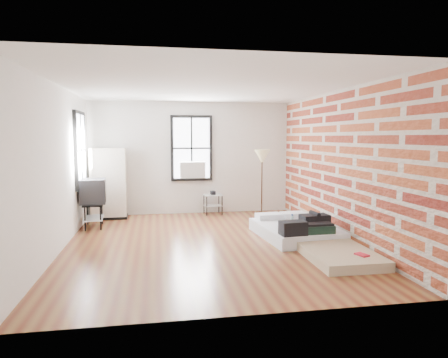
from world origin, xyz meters
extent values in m
plane|color=#5C2918|center=(0.00, 0.00, 0.00)|extent=(6.00, 6.00, 0.00)
cube|color=silver|center=(0.00, 3.00, 1.40)|extent=(5.00, 0.01, 2.80)
cube|color=silver|center=(0.00, -3.00, 1.40)|extent=(5.00, 0.01, 2.80)
cube|color=silver|center=(-2.50, 0.00, 1.40)|extent=(0.01, 6.00, 2.80)
cube|color=#9A4624|center=(2.50, 0.00, 1.40)|extent=(0.02, 6.00, 2.80)
cube|color=white|center=(0.00, 0.00, 2.80)|extent=(5.00, 6.00, 0.01)
cube|color=white|center=(0.00, 2.95, 1.65)|extent=(0.90, 0.02, 1.50)
cube|color=black|center=(-0.48, 2.97, 1.65)|extent=(0.07, 0.08, 1.64)
cube|color=black|center=(0.48, 2.97, 1.65)|extent=(0.07, 0.08, 1.64)
cube|color=black|center=(0.00, 2.97, 2.44)|extent=(0.90, 0.08, 0.07)
cube|color=black|center=(0.00, 2.97, 0.86)|extent=(0.90, 0.08, 0.07)
cube|color=black|center=(0.00, 2.94, 1.65)|extent=(0.04, 0.02, 1.50)
cube|color=black|center=(0.00, 2.94, 1.65)|extent=(0.90, 0.02, 0.04)
cube|color=silver|center=(0.00, 2.83, 1.12)|extent=(0.62, 0.30, 0.40)
cube|color=white|center=(-2.45, 1.80, 1.65)|extent=(0.02, 0.90, 1.50)
cube|color=black|center=(-2.47, 1.32, 1.65)|extent=(0.08, 0.07, 1.64)
cube|color=black|center=(-2.47, 2.29, 1.65)|extent=(0.08, 0.07, 1.64)
cube|color=black|center=(-2.47, 1.80, 2.44)|extent=(0.08, 0.90, 0.07)
cube|color=black|center=(-2.47, 1.80, 0.86)|extent=(0.08, 0.90, 0.07)
cube|color=black|center=(-2.44, 1.80, 1.65)|extent=(0.02, 0.04, 1.50)
cube|color=black|center=(-2.44, 1.80, 1.65)|extent=(0.02, 0.90, 0.04)
cube|color=white|center=(1.75, 0.18, 0.12)|extent=(1.45, 1.87, 0.23)
cube|color=white|center=(1.41, 0.85, 0.29)|extent=(0.54, 0.37, 0.11)
cube|color=white|center=(1.97, 0.90, 0.29)|extent=(0.54, 0.37, 0.11)
cube|color=black|center=(1.97, -0.22, 0.37)|extent=(0.54, 0.34, 0.28)
cylinder|color=black|center=(1.97, -0.22, 0.53)|extent=(0.10, 0.33, 0.07)
cube|color=black|center=(1.44, -0.55, 0.35)|extent=(0.47, 0.32, 0.24)
cylinder|color=#BCE3F2|center=(1.66, 0.13, 0.33)|extent=(0.07, 0.07, 0.20)
cylinder|color=#163E9E|center=(1.66, 0.13, 0.45)|extent=(0.03, 0.03, 0.03)
cube|color=beige|center=(1.95, -1.07, 0.08)|extent=(1.01, 1.91, 0.15)
cube|color=black|center=(1.85, -0.37, 0.26)|extent=(0.70, 0.51, 0.22)
cube|color=black|center=(1.85, -0.37, 0.39)|extent=(0.66, 0.46, 0.04)
cube|color=#B11C2C|center=(2.15, -1.63, 0.16)|extent=(0.19, 0.23, 0.03)
cube|color=black|center=(-2.00, 2.65, 0.03)|extent=(0.84, 0.49, 0.06)
cube|color=beige|center=(-2.00, 2.65, 0.86)|extent=(0.81, 0.45, 1.61)
cylinder|color=black|center=(0.33, 2.55, 0.24)|extent=(0.02, 0.02, 0.49)
cylinder|color=black|center=(0.72, 2.59, 0.24)|extent=(0.02, 0.02, 0.49)
cylinder|color=black|center=(0.29, 2.85, 0.24)|extent=(0.02, 0.02, 0.49)
cylinder|color=black|center=(0.68, 2.89, 0.24)|extent=(0.02, 0.02, 0.49)
cube|color=silver|center=(0.50, 2.72, 0.49)|extent=(0.48, 0.40, 0.02)
cube|color=silver|center=(0.50, 2.72, 0.22)|extent=(0.46, 0.38, 0.02)
cube|color=black|center=(0.50, 2.72, 0.54)|extent=(0.12, 0.17, 0.09)
cylinder|color=black|center=(1.51, 1.80, 0.01)|extent=(0.23, 0.23, 0.03)
cylinder|color=black|center=(1.51, 1.80, 0.73)|extent=(0.03, 0.03, 1.42)
cone|color=#D4C688|center=(1.51, 1.80, 1.49)|extent=(0.35, 0.35, 0.31)
cylinder|color=black|center=(-2.35, 1.39, 0.26)|extent=(0.03, 0.03, 0.51)
cylinder|color=black|center=(-2.04, 1.41, 0.26)|extent=(0.03, 0.03, 0.51)
cylinder|color=black|center=(-2.40, 2.00, 0.26)|extent=(0.03, 0.03, 0.51)
cylinder|color=black|center=(-2.09, 2.02, 0.26)|extent=(0.03, 0.03, 0.51)
cube|color=black|center=(-2.22, 1.70, 0.51)|extent=(0.47, 0.77, 0.03)
cube|color=silver|center=(-2.22, 1.70, 0.21)|extent=(0.45, 0.75, 0.02)
cube|color=black|center=(-2.22, 1.70, 0.78)|extent=(0.56, 0.63, 0.51)
cube|color=black|center=(-1.96, 1.73, 0.78)|extent=(0.06, 0.49, 0.41)
camera|label=1|loc=(-0.89, -7.05, 1.93)|focal=32.00mm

